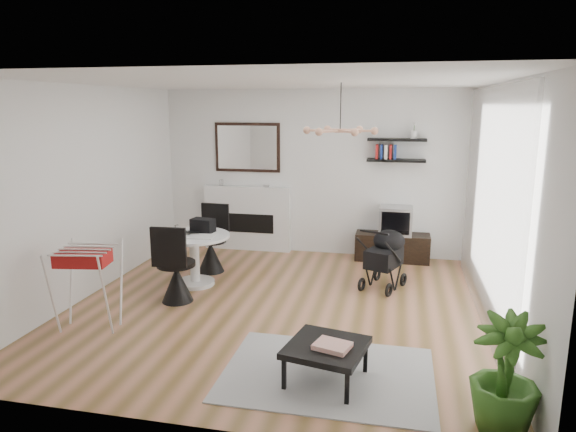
% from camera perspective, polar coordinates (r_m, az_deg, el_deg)
% --- Properties ---
extents(floor, '(5.00, 5.00, 0.00)m').
position_cam_1_polar(floor, '(6.46, -1.19, -10.03)').
color(floor, brown).
rests_on(floor, ground).
extents(ceiling, '(5.00, 5.00, 0.00)m').
position_cam_1_polar(ceiling, '(5.98, -1.31, 14.67)').
color(ceiling, white).
rests_on(ceiling, wall_back).
extents(wall_back, '(5.00, 0.00, 5.00)m').
position_cam_1_polar(wall_back, '(8.50, 2.69, 4.81)').
color(wall_back, white).
rests_on(wall_back, floor).
extents(wall_left, '(0.00, 5.00, 5.00)m').
position_cam_1_polar(wall_left, '(7.08, -21.35, 2.49)').
color(wall_left, white).
rests_on(wall_left, floor).
extents(wall_right, '(0.00, 5.00, 5.00)m').
position_cam_1_polar(wall_right, '(6.02, 22.60, 0.79)').
color(wall_right, white).
rests_on(wall_right, floor).
extents(sheer_curtain, '(0.04, 3.60, 2.60)m').
position_cam_1_polar(sheer_curtain, '(6.19, 21.37, 1.19)').
color(sheer_curtain, white).
rests_on(sheer_curtain, wall_right).
extents(fireplace, '(1.50, 0.17, 2.16)m').
position_cam_1_polar(fireplace, '(8.78, -4.53, 0.63)').
color(fireplace, white).
rests_on(fireplace, floor).
extents(shelf_lower, '(0.90, 0.25, 0.04)m').
position_cam_1_polar(shelf_lower, '(8.22, 11.92, 6.07)').
color(shelf_lower, black).
rests_on(shelf_lower, wall_back).
extents(shelf_upper, '(0.90, 0.25, 0.04)m').
position_cam_1_polar(shelf_upper, '(8.20, 12.02, 8.29)').
color(shelf_upper, black).
rests_on(shelf_upper, wall_back).
extents(pendant_lamp, '(0.90, 0.90, 0.10)m').
position_cam_1_polar(pendant_lamp, '(6.16, 5.82, 9.42)').
color(pendant_lamp, tan).
rests_on(pendant_lamp, ceiling).
extents(tv_console, '(1.16, 0.41, 0.44)m').
position_cam_1_polar(tv_console, '(8.40, 11.50, -3.40)').
color(tv_console, black).
rests_on(tv_console, floor).
extents(crt_tv, '(0.51, 0.44, 0.44)m').
position_cam_1_polar(crt_tv, '(8.29, 11.87, -0.48)').
color(crt_tv, '#ADACAF').
rests_on(crt_tv, tv_console).
extents(dining_table, '(0.98, 0.98, 0.72)m').
position_cam_1_polar(dining_table, '(7.17, -10.36, -3.94)').
color(dining_table, white).
rests_on(dining_table, floor).
extents(laptop, '(0.40, 0.32, 0.03)m').
position_cam_1_polar(laptop, '(7.13, -11.22, -1.93)').
color(laptop, black).
rests_on(laptop, dining_table).
extents(black_bag, '(0.34, 0.24, 0.19)m').
position_cam_1_polar(black_bag, '(7.22, -9.44, -1.03)').
color(black_bag, black).
rests_on(black_bag, dining_table).
extents(newspaper, '(0.37, 0.31, 0.01)m').
position_cam_1_polar(newspaper, '(6.97, -9.60, -2.26)').
color(newspaper, silver).
rests_on(newspaper, dining_table).
extents(drinking_glass, '(0.06, 0.06, 0.09)m').
position_cam_1_polar(drinking_glass, '(7.31, -12.26, -1.35)').
color(drinking_glass, white).
rests_on(drinking_glass, dining_table).
extents(chair_far, '(0.48, 0.48, 1.00)m').
position_cam_1_polar(chair_far, '(7.76, -8.53, -3.85)').
color(chair_far, black).
rests_on(chair_far, floor).
extents(chair_near, '(0.48, 0.50, 1.02)m').
position_cam_1_polar(chair_near, '(6.65, -12.33, -6.69)').
color(chair_near, black).
rests_on(chair_near, floor).
extents(drying_rack, '(0.71, 0.68, 0.94)m').
position_cam_1_polar(drying_rack, '(6.10, -21.38, -7.32)').
color(drying_rack, white).
rests_on(drying_rack, floor).
extents(stroller, '(0.66, 0.80, 0.88)m').
position_cam_1_polar(stroller, '(7.13, 10.73, -4.87)').
color(stroller, black).
rests_on(stroller, floor).
extents(rug, '(1.92, 1.39, 0.01)m').
position_cam_1_polar(rug, '(4.99, 4.44, -17.08)').
color(rug, '#969696').
rests_on(rug, floor).
extents(coffee_table, '(0.79, 0.79, 0.34)m').
position_cam_1_polar(coffee_table, '(4.74, 4.28, -14.48)').
color(coffee_table, black).
rests_on(coffee_table, rug).
extents(magazines, '(0.36, 0.31, 0.04)m').
position_cam_1_polar(magazines, '(4.66, 4.95, -14.18)').
color(magazines, '#C64931').
rests_on(magazines, coffee_table).
extents(potted_plant, '(0.61, 0.61, 0.92)m').
position_cam_1_polar(potted_plant, '(4.36, 23.00, -15.86)').
color(potted_plant, '#2F5F1B').
rests_on(potted_plant, floor).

